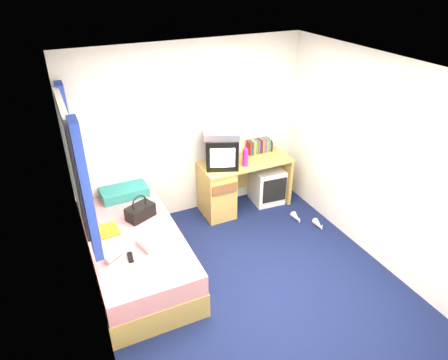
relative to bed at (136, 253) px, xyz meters
name	(u,v)px	position (x,y,z in m)	size (l,w,h in m)	color
ground	(248,280)	(1.10, -0.70, -0.27)	(3.40, 3.40, 0.00)	#0C1438
room_shell	(252,169)	(1.10, -0.70, 1.18)	(3.40, 3.40, 3.40)	white
bed	(136,253)	(0.00, 0.00, 0.00)	(1.01, 2.00, 0.54)	tan
pillow	(124,191)	(0.09, 0.87, 0.34)	(0.58, 0.37, 0.13)	#175398
desk	(227,186)	(1.52, 0.74, 0.14)	(1.30, 0.55, 0.75)	tan
storage_cube	(267,185)	(2.17, 0.73, 0.00)	(0.43, 0.43, 0.54)	white
crt_tv	(222,151)	(1.43, 0.74, 0.70)	(0.54, 0.52, 0.43)	black
vcr	(222,134)	(1.43, 0.74, 0.95)	(0.47, 0.33, 0.09)	silver
book_row	(259,146)	(2.10, 0.90, 0.58)	(0.34, 0.13, 0.20)	maroon
picture_frame	(271,146)	(2.31, 0.89, 0.55)	(0.02, 0.12, 0.14)	black
pink_water_bottle	(245,158)	(1.72, 0.60, 0.60)	(0.08, 0.08, 0.24)	#EB218B
aerosol_can	(236,156)	(1.64, 0.74, 0.58)	(0.06, 0.06, 0.20)	white
handbag	(140,211)	(0.16, 0.28, 0.36)	(0.38, 0.31, 0.31)	black
towel	(155,240)	(0.17, -0.28, 0.32)	(0.30, 0.25, 0.10)	white
magazine	(109,230)	(-0.24, 0.18, 0.28)	(0.21, 0.28, 0.01)	#E9F31B
water_bottle	(114,256)	(-0.28, -0.34, 0.31)	(0.07, 0.07, 0.20)	#B4BFC6
colour_swatch_fan	(162,266)	(0.12, -0.65, 0.28)	(0.22, 0.06, 0.01)	gold
remote_control	(130,257)	(-0.13, -0.40, 0.28)	(0.05, 0.16, 0.02)	black
window_assembly	(76,164)	(-0.45, 0.20, 1.15)	(0.11, 1.42, 1.40)	silver
white_heels	(308,221)	(2.38, -0.06, -0.23)	(0.29, 0.50, 0.09)	silver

